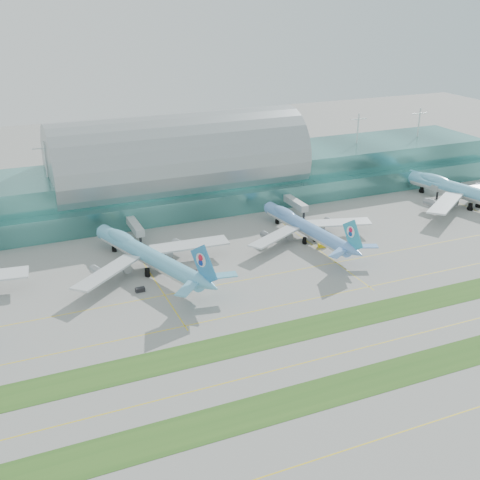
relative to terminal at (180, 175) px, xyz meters
name	(u,v)px	position (x,y,z in m)	size (l,w,h in m)	color
ground	(311,331)	(-0.01, -128.79, -14.23)	(700.00, 700.00, 0.00)	gray
terminal	(180,175)	(0.00, 0.00, 0.00)	(340.00, 69.10, 36.00)	#3D7A75
grass_strip_near	(363,382)	(-0.01, -156.79, -14.19)	(420.00, 12.00, 0.08)	#2D591E
grass_strip_far	(307,328)	(-0.01, -126.79, -14.19)	(420.00, 12.00, 0.08)	#2D591E
taxiline_a	(410,429)	(-0.01, -176.79, -14.22)	(420.00, 0.35, 0.01)	yellow
taxiline_b	(335,355)	(-0.01, -142.79, -14.22)	(420.00, 0.35, 0.01)	yellow
taxiline_c	(284,305)	(-0.01, -110.79, -14.22)	(420.00, 0.35, 0.01)	yellow
taxiline_d	(256,278)	(-0.01, -88.79, -14.22)	(420.00, 0.35, 0.01)	yellow
airliner_b	(147,254)	(-34.45, -67.11, -7.77)	(63.31, 73.63, 20.93)	#61B4D6
airliner_c	(305,226)	(33.42, -63.73, -8.46)	(59.45, 67.89, 18.69)	#689DE5
airliner_d	(467,192)	(124.63, -57.47, -7.10)	(72.04, 83.05, 23.10)	#68BFE5
gse_c	(140,290)	(-41.32, -82.98, -13.47)	(3.31, 1.68, 1.52)	black
gse_d	(193,272)	(-20.23, -76.97, -13.47)	(3.67, 1.75, 1.52)	black
gse_e	(322,245)	(36.10, -73.93, -13.40)	(3.46, 1.67, 1.64)	yellow
gse_f	(356,245)	(49.07, -78.72, -13.49)	(3.61, 2.08, 1.48)	black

